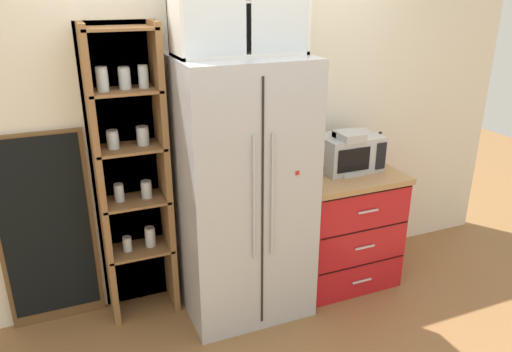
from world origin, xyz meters
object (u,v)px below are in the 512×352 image
object	(u,v)px
coffee_maker	(346,152)
chalkboard_menu	(47,231)
microwave	(349,152)
refrigerator	(242,190)
bottle_clear	(379,150)
mug_cream	(310,172)

from	to	relation	value
coffee_maker	chalkboard_menu	world-z (taller)	chalkboard_menu
microwave	chalkboard_menu	size ratio (longest dim) A/B	0.33
refrigerator	bottle_clear	world-z (taller)	refrigerator
mug_cream	chalkboard_menu	distance (m)	1.83
coffee_maker	mug_cream	xyz separation A→B (m)	(-0.29, -0.01, -0.11)
chalkboard_menu	microwave	bearing A→B (deg)	-6.37
microwave	coffee_maker	xyz separation A→B (m)	(-0.05, -0.04, 0.03)
coffee_maker	mug_cream	distance (m)	0.32
mug_cream	chalkboard_menu	size ratio (longest dim) A/B	0.08
refrigerator	microwave	size ratio (longest dim) A/B	4.05
coffee_maker	chalkboard_menu	size ratio (longest dim) A/B	0.23
mug_cream	bottle_clear	xyz separation A→B (m)	(0.62, 0.06, 0.07)
mug_cream	bottle_clear	bearing A→B (deg)	5.32
refrigerator	mug_cream	bearing A→B (deg)	3.56
bottle_clear	chalkboard_menu	size ratio (longest dim) A/B	0.19
mug_cream	bottle_clear	distance (m)	0.63
refrigerator	coffee_maker	xyz separation A→B (m)	(0.83, 0.04, 0.16)
microwave	mug_cream	xyz separation A→B (m)	(-0.34, -0.05, -0.09)
coffee_maker	refrigerator	bearing A→B (deg)	-177.25
refrigerator	chalkboard_menu	world-z (taller)	refrigerator
microwave	mug_cream	bearing A→B (deg)	-171.99
microwave	mug_cream	distance (m)	0.36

